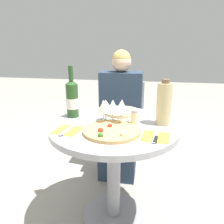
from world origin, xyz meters
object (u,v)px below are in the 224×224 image
(seated_diner, at_px, (120,121))
(pizza_large, at_px, (112,131))
(chair_behind_diner, at_px, (121,125))
(tall_carafe, at_px, (164,104))
(dining_table, at_px, (114,148))
(wine_bottle, at_px, (72,99))

(seated_diner, height_order, pizza_large, seated_diner)
(chair_behind_diner, height_order, tall_carafe, tall_carafe)
(seated_diner, height_order, tall_carafe, seated_diner)
(dining_table, relative_size, chair_behind_diner, 0.97)
(dining_table, bearing_deg, seated_diner, 94.30)
(chair_behind_diner, xyz_separation_m, tall_carafe, (0.36, -0.71, 0.44))
(dining_table, distance_m, chair_behind_diner, 0.79)
(dining_table, height_order, chair_behind_diner, chair_behind_diner)
(dining_table, relative_size, pizza_large, 2.45)
(chair_behind_diner, height_order, pizza_large, chair_behind_diner)
(dining_table, distance_m, seated_diner, 0.64)
(dining_table, bearing_deg, tall_carafe, 10.83)
(dining_table, xyz_separation_m, chair_behind_diner, (-0.05, 0.77, -0.14))
(seated_diner, relative_size, wine_bottle, 3.28)
(seated_diner, distance_m, pizza_large, 0.80)
(seated_diner, bearing_deg, dining_table, 94.30)
(chair_behind_diner, relative_size, wine_bottle, 2.39)
(seated_diner, xyz_separation_m, wine_bottle, (-0.27, -0.53, 0.34))
(chair_behind_diner, xyz_separation_m, wine_bottle, (-0.27, -0.67, 0.44))
(pizza_large, xyz_separation_m, tall_carafe, (0.30, 0.19, 0.13))
(chair_behind_diner, height_order, wine_bottle, wine_bottle)
(seated_diner, height_order, wine_bottle, seated_diner)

